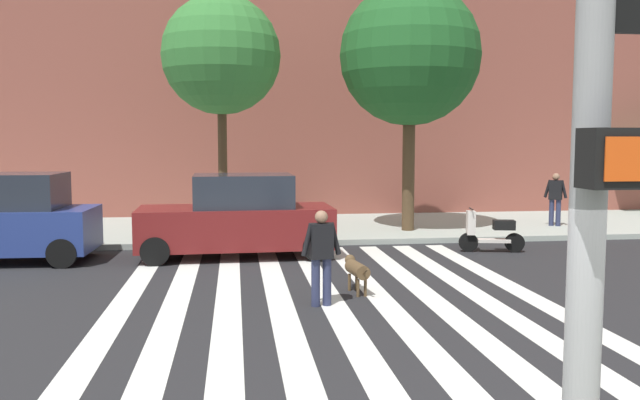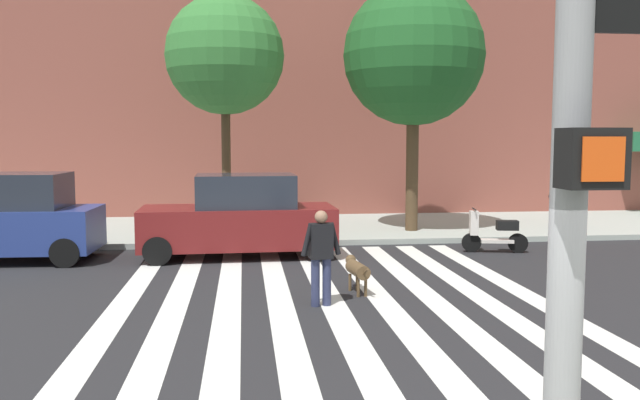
{
  "view_description": "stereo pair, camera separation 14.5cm",
  "coord_description": "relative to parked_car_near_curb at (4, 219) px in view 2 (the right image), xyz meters",
  "views": [
    {
      "loc": [
        -1.92,
        -3.34,
        2.84
      ],
      "look_at": [
        -0.46,
        7.83,
        1.79
      ],
      "focal_mm": 36.71,
      "sensor_mm": 36.0,
      "label": 1
    },
    {
      "loc": [
        -1.77,
        -3.36,
        2.84
      ],
      "look_at": [
        -0.46,
        7.83,
        1.79
      ],
      "focal_mm": 36.71,
      "sensor_mm": 36.0,
      "label": 2
    }
  ],
  "objects": [
    {
      "name": "ground_plane",
      "position": [
        7.3,
        -5.56,
        -0.99
      ],
      "size": [
        160.0,
        160.0,
        0.0
      ],
      "primitive_type": "plane",
      "color": "#232326"
    },
    {
      "name": "sidewalk_far",
      "position": [
        7.3,
        4.31,
        -0.92
      ],
      "size": [
        80.0,
        6.0,
        0.15
      ],
      "primitive_type": "cube",
      "color": "#A3ABA2",
      "rests_on": "ground_plane"
    },
    {
      "name": "crosswalk_stripes",
      "position": [
        7.04,
        -5.56,
        -0.99
      ],
      "size": [
        7.65,
        13.14,
        0.01
      ],
      "color": "silver",
      "rests_on": "ground_plane"
    },
    {
      "name": "parked_car_near_curb",
      "position": [
        0.0,
        0.0,
        0.0
      ],
      "size": [
        4.34,
        2.06,
        2.05
      ],
      "color": "navy",
      "rests_on": "ground_plane"
    },
    {
      "name": "parked_car_behind_first",
      "position": [
        5.43,
        0.0,
        -0.05
      ],
      "size": [
        4.67,
        2.09,
        1.99
      ],
      "color": "maroon",
      "rests_on": "ground_plane"
    },
    {
      "name": "parked_scooter",
      "position": [
        11.77,
        -0.17,
        -0.52
      ],
      "size": [
        1.62,
        0.6,
        1.11
      ],
      "color": "black",
      "rests_on": "ground_plane"
    },
    {
      "name": "street_tree_nearest",
      "position": [
        5.04,
        3.2,
        4.2
      ],
      "size": [
        3.37,
        3.37,
        6.75
      ],
      "color": "#4C3823",
      "rests_on": "sidewalk_far"
    },
    {
      "name": "street_tree_middle",
      "position": [
        10.44,
        2.93,
        4.25
      ],
      "size": [
        4.09,
        4.09,
        7.16
      ],
      "color": "#4C3823",
      "rests_on": "sidewalk_far"
    },
    {
      "name": "pedestrian_dog_walker",
      "position": [
        6.82,
        -4.92,
        -0.07
      ],
      "size": [
        0.71,
        0.29,
        1.64
      ],
      "color": "#282D4C",
      "rests_on": "ground_plane"
    },
    {
      "name": "dog_on_leash",
      "position": [
        7.59,
        -4.06,
        -0.55
      ],
      "size": [
        0.36,
        1.13,
        0.65
      ],
      "color": "brown",
      "rests_on": "ground_plane"
    },
    {
      "name": "pedestrian_bystander",
      "position": [
        15.22,
        3.27,
        0.08
      ],
      "size": [
        0.62,
        0.48,
        1.64
      ],
      "color": "#282D4C",
      "rests_on": "sidewalk_far"
    }
  ]
}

